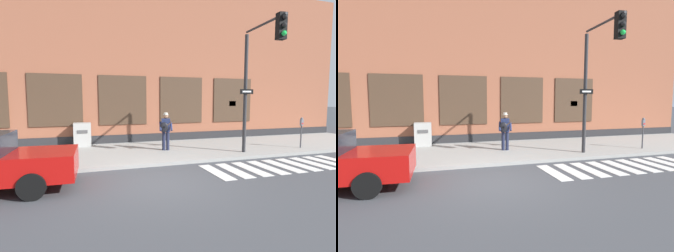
{
  "view_description": "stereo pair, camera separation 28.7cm",
  "coord_description": "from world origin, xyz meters",
  "views": [
    {
      "loc": [
        -1.98,
        -7.07,
        2.37
      ],
      "look_at": [
        0.97,
        2.07,
        1.42
      ],
      "focal_mm": 28.0,
      "sensor_mm": 36.0,
      "label": 1
    },
    {
      "loc": [
        -1.71,
        -7.16,
        2.37
      ],
      "look_at": [
        0.97,
        2.07,
        1.42
      ],
      "focal_mm": 28.0,
      "sensor_mm": 36.0,
      "label": 2
    }
  ],
  "objects": [
    {
      "name": "ground_plane",
      "position": [
        0.0,
        0.0,
        0.0
      ],
      "size": [
        160.0,
        160.0,
        0.0
      ],
      "primitive_type": "plane",
      "color": "#424449"
    },
    {
      "name": "sidewalk",
      "position": [
        0.0,
        4.24,
        0.06
      ],
      "size": [
        28.0,
        4.94,
        0.13
      ],
      "color": "#9E9E99",
      "rests_on": "ground"
    },
    {
      "name": "building_backdrop",
      "position": [
        -0.0,
        8.71,
        4.38
      ],
      "size": [
        28.0,
        4.06,
        8.78
      ],
      "color": "#99563D",
      "rests_on": "ground"
    },
    {
      "name": "crosswalk",
      "position": [
        4.8,
        0.47,
        0.01
      ],
      "size": [
        5.78,
        1.9,
        0.01
      ],
      "color": "silver",
      "rests_on": "ground"
    },
    {
      "name": "busker",
      "position": [
        1.48,
        4.01,
        1.08
      ],
      "size": [
        0.72,
        0.64,
        1.69
      ],
      "color": "#1E233D",
      "rests_on": "sidewalk"
    },
    {
      "name": "traffic_light",
      "position": [
        4.52,
        1.66,
        3.67
      ],
      "size": [
        0.62,
        2.53,
        5.15
      ],
      "color": "#2D2D30",
      "rests_on": "sidewalk"
    },
    {
      "name": "parking_meter",
      "position": [
        7.75,
        2.64,
        1.07
      ],
      "size": [
        0.13,
        0.11,
        1.44
      ],
      "color": "#47474C",
      "rests_on": "sidewalk"
    },
    {
      "name": "utility_box",
      "position": [
        -2.07,
        6.27,
        0.7
      ],
      "size": [
        0.81,
        0.67,
        1.14
      ],
      "color": "#ADADA8",
      "rests_on": "sidewalk"
    }
  ]
}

